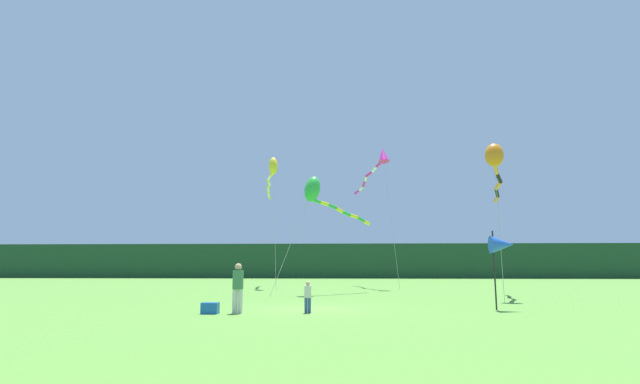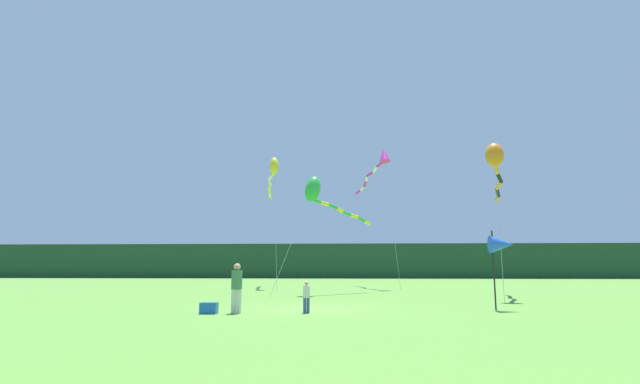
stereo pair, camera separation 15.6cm
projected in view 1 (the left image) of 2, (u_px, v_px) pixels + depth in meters
The scene contains 10 objects.
ground_plane at pixel (312, 309), 18.52m from camera, with size 120.00×120.00×0.00m, color #5B9338.
distant_treeline at pixel (334, 261), 63.28m from camera, with size 108.00×3.41×4.47m, color #1E4228.
person_adult at pixel (238, 285), 17.03m from camera, with size 0.39×0.39×1.76m.
person_child at pixel (308, 295), 17.08m from camera, with size 0.25×0.25×1.12m.
cooler_box at pixel (210, 308), 16.74m from camera, with size 0.58×0.40×0.39m, color #1959B2.
banner_flag_pole at pixel (502, 245), 18.54m from camera, with size 0.90×0.70×3.03m.
kite_yellow at pixel (272, 171), 36.97m from camera, with size 2.00×8.83×9.99m.
kite_green at pixel (316, 192), 28.72m from camera, with size 5.79×5.79×7.12m.
kite_orange at pixel (495, 162), 25.12m from camera, with size 2.42×7.74×8.04m.
kite_magenta at pixel (379, 162), 36.90m from camera, with size 2.84×9.06×10.61m.
Camera 1 is at (1.24, -18.96, 1.70)m, focal length 26.68 mm.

